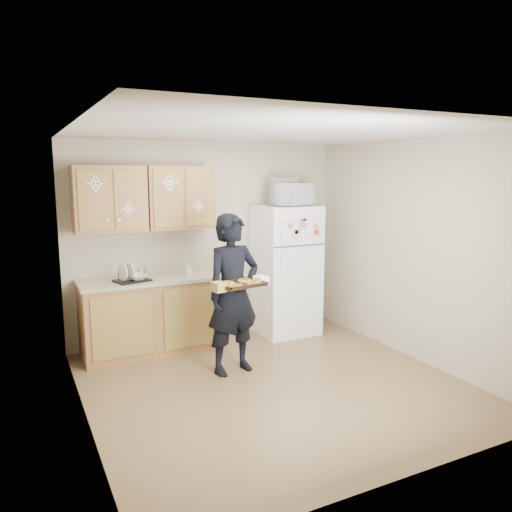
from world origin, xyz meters
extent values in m
plane|color=brown|center=(0.00, 0.00, 0.00)|extent=(3.60, 3.60, 0.00)
plane|color=silver|center=(0.00, 0.00, 2.50)|extent=(3.60, 3.60, 0.00)
cube|color=#ADA38C|center=(0.00, 1.80, 1.25)|extent=(3.60, 0.04, 2.50)
cube|color=#ADA38C|center=(0.00, -1.80, 1.25)|extent=(3.60, 0.04, 2.50)
cube|color=#ADA38C|center=(-1.80, 0.00, 1.25)|extent=(0.04, 3.60, 2.50)
cube|color=#ADA38C|center=(1.80, 0.00, 1.25)|extent=(0.04, 3.60, 2.50)
cube|color=white|center=(0.95, 1.43, 0.85)|extent=(0.75, 0.70, 1.70)
cube|color=brown|center=(-0.85, 1.48, 0.43)|extent=(1.60, 0.60, 0.86)
cube|color=tan|center=(-0.85, 1.48, 0.88)|extent=(1.64, 0.64, 0.04)
cube|color=brown|center=(-1.25, 1.61, 1.83)|extent=(0.80, 0.33, 0.75)
cube|color=brown|center=(-0.43, 1.61, 1.83)|extent=(0.80, 0.33, 0.75)
cube|color=#E5D651|center=(1.47, 1.67, 0.16)|extent=(0.20, 0.07, 0.32)
imported|color=black|center=(-0.22, 0.50, 0.85)|extent=(0.68, 0.51, 1.71)
cube|color=black|center=(-0.27, 0.20, 1.02)|extent=(0.50, 0.40, 0.04)
cylinder|color=#FFA020|center=(-0.36, 0.11, 1.04)|extent=(0.15, 0.15, 0.02)
cylinder|color=#FFA020|center=(-0.16, 0.14, 1.04)|extent=(0.15, 0.15, 0.02)
cylinder|color=#FFA020|center=(-0.39, 0.26, 1.04)|extent=(0.15, 0.15, 0.02)
cylinder|color=#FFA020|center=(-0.18, 0.29, 1.04)|extent=(0.15, 0.15, 0.02)
imported|color=white|center=(1.00, 1.38, 1.85)|extent=(0.58, 0.44, 0.30)
cube|color=silver|center=(0.91, 1.41, 2.03)|extent=(0.30, 0.21, 0.06)
cube|color=black|center=(-1.08, 1.39, 0.97)|extent=(0.43, 0.36, 0.15)
imported|color=silver|center=(-1.02, 1.39, 0.95)|extent=(0.26, 0.26, 0.06)
imported|color=white|center=(-0.41, 1.41, 0.99)|extent=(0.09, 0.10, 0.18)
camera|label=1|loc=(-2.29, -4.20, 2.12)|focal=35.00mm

